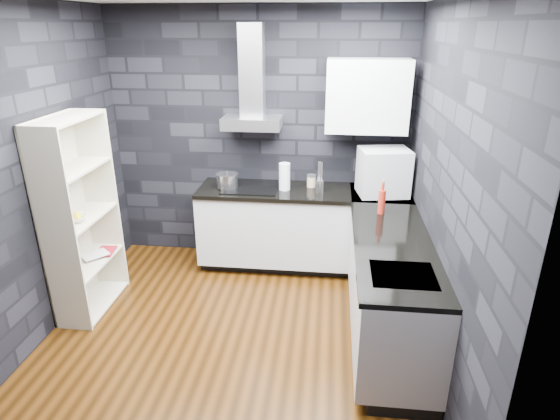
% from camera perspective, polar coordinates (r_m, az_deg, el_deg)
% --- Properties ---
extents(ground, '(3.20, 3.20, 0.00)m').
position_cam_1_polar(ground, '(4.21, -5.61, -14.85)').
color(ground, '#3B1F08').
extents(wall_back, '(3.20, 0.05, 2.70)m').
position_cam_1_polar(wall_back, '(5.12, -2.46, 8.67)').
color(wall_back, black).
rests_on(wall_back, ground).
extents(wall_front, '(3.20, 0.05, 2.70)m').
position_cam_1_polar(wall_front, '(2.18, -15.75, -11.21)').
color(wall_front, black).
rests_on(wall_front, ground).
extents(wall_left, '(0.05, 3.20, 2.70)m').
position_cam_1_polar(wall_left, '(4.24, -28.40, 3.26)').
color(wall_left, black).
rests_on(wall_left, ground).
extents(wall_right, '(0.05, 3.20, 2.70)m').
position_cam_1_polar(wall_right, '(3.60, 19.77, 1.71)').
color(wall_right, black).
rests_on(wall_right, ground).
extents(toekick_back, '(2.18, 0.50, 0.10)m').
position_cam_1_polar(toekick_back, '(5.26, 2.72, -6.13)').
color(toekick_back, black).
rests_on(toekick_back, ground).
extents(toekick_right, '(0.50, 1.78, 0.10)m').
position_cam_1_polar(toekick_right, '(4.23, 13.33, -14.39)').
color(toekick_right, black).
rests_on(toekick_right, ground).
extents(counter_back_cab, '(2.20, 0.60, 0.76)m').
position_cam_1_polar(counter_back_cab, '(5.03, 2.78, -2.01)').
color(counter_back_cab, silver).
rests_on(counter_back_cab, ground).
extents(counter_right_cab, '(0.60, 1.80, 0.76)m').
position_cam_1_polar(counter_right_cab, '(3.99, 13.28, -9.38)').
color(counter_right_cab, silver).
rests_on(counter_right_cab, ground).
extents(counter_back_top, '(2.20, 0.62, 0.04)m').
position_cam_1_polar(counter_back_top, '(4.88, 2.85, 2.24)').
color(counter_back_top, black).
rests_on(counter_back_top, counter_back_cab).
extents(counter_right_top, '(0.62, 1.80, 0.04)m').
position_cam_1_polar(counter_right_top, '(3.80, 13.65, -4.20)').
color(counter_right_top, black).
rests_on(counter_right_top, counter_right_cab).
extents(counter_corner_top, '(0.62, 0.62, 0.04)m').
position_cam_1_polar(counter_corner_top, '(4.91, 12.23, 1.89)').
color(counter_corner_top, black).
rests_on(counter_corner_top, counter_right_cab).
extents(hood_body, '(0.60, 0.34, 0.12)m').
position_cam_1_polar(hood_body, '(4.89, -3.43, 10.56)').
color(hood_body, '#B1B0B5').
rests_on(hood_body, wall_back).
extents(hood_chimney, '(0.24, 0.20, 0.90)m').
position_cam_1_polar(hood_chimney, '(4.89, -3.43, 16.59)').
color(hood_chimney, '#B1B0B5').
rests_on(hood_chimney, hood_body).
extents(upper_cabinet, '(0.80, 0.35, 0.70)m').
position_cam_1_polar(upper_cabinet, '(4.78, 10.58, 13.51)').
color(upper_cabinet, silver).
rests_on(upper_cabinet, wall_back).
extents(cooktop, '(0.58, 0.50, 0.01)m').
position_cam_1_polar(cooktop, '(4.94, -3.52, 2.80)').
color(cooktop, black).
rests_on(cooktop, counter_back_top).
extents(sink_rim, '(0.44, 0.40, 0.01)m').
position_cam_1_polar(sink_rim, '(3.36, 14.78, -7.70)').
color(sink_rim, '#B1B0B5').
rests_on(sink_rim, counter_right_top).
extents(pot, '(0.27, 0.27, 0.13)m').
position_cam_1_polar(pot, '(4.93, -6.45, 3.53)').
color(pot, silver).
rests_on(pot, cooktop).
extents(glass_vase, '(0.15, 0.15, 0.28)m').
position_cam_1_polar(glass_vase, '(4.83, 0.56, 4.09)').
color(glass_vase, white).
rests_on(glass_vase, counter_back_top).
extents(storage_jar, '(0.11, 0.11, 0.12)m').
position_cam_1_polar(storage_jar, '(4.96, 3.85, 3.49)').
color(storage_jar, tan).
rests_on(storage_jar, counter_back_top).
extents(utensil_crock, '(0.09, 0.09, 0.12)m').
position_cam_1_polar(utensil_crock, '(4.81, 4.82, 2.93)').
color(utensil_crock, silver).
rests_on(utensil_crock, counter_back_top).
extents(appliance_garage, '(0.53, 0.45, 0.48)m').
position_cam_1_polar(appliance_garage, '(4.79, 12.48, 4.47)').
color(appliance_garage, '#BBBDC2').
rests_on(appliance_garage, counter_back_top).
extents(red_bottle, '(0.08, 0.08, 0.22)m').
position_cam_1_polar(red_bottle, '(4.32, 12.28, 0.98)').
color(red_bottle, '#A62315').
rests_on(red_bottle, counter_right_top).
extents(bookshelf, '(0.46, 0.84, 1.80)m').
position_cam_1_polar(bookshelf, '(4.52, -23.11, -0.89)').
color(bookshelf, beige).
rests_on(bookshelf, ground).
extents(fruit_bowl, '(0.28, 0.28, 0.05)m').
position_cam_1_polar(fruit_bowl, '(4.43, -23.78, -0.93)').
color(fruit_bowl, silver).
rests_on(fruit_bowl, bookshelf).
extents(book_red, '(0.17, 0.04, 0.23)m').
position_cam_1_polar(book_red, '(4.80, -21.59, -3.64)').
color(book_red, maroon).
rests_on(book_red, bookshelf).
extents(book_second, '(0.14, 0.13, 0.23)m').
position_cam_1_polar(book_second, '(4.77, -22.17, -3.61)').
color(book_second, '#B2B2B2').
rests_on(book_second, bookshelf).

